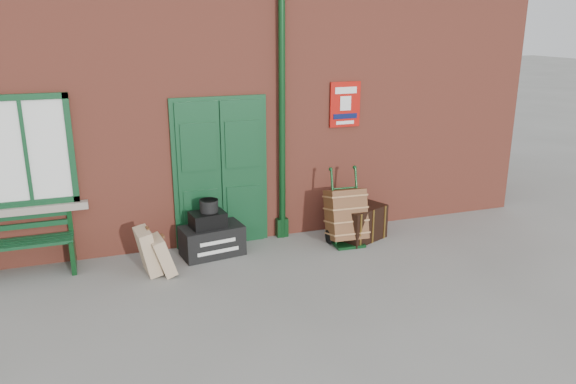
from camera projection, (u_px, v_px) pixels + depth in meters
name	position (u px, v px, depth m)	size (l,w,h in m)	color
ground	(270.00, 280.00, 7.45)	(80.00, 80.00, 0.00)	gray
station_building	(211.00, 87.00, 9.98)	(10.30, 4.30, 4.36)	#A24734
bench	(11.00, 241.00, 7.47)	(1.57, 0.50, 0.97)	#103D1F
houdini_trunk	(212.00, 241.00, 8.19)	(0.88, 0.49, 0.44)	black
strongbox	(208.00, 220.00, 8.08)	(0.49, 0.35, 0.22)	black
hatbox	(209.00, 206.00, 8.06)	(0.26, 0.26, 0.18)	black
suitcase_back	(148.00, 251.00, 7.56)	(0.18, 0.44, 0.62)	tan
suitcase_front	(162.00, 255.00, 7.54)	(0.16, 0.40, 0.53)	tan
porter_trolley	(346.00, 215.00, 8.58)	(0.58, 0.62, 1.14)	#0D3516
dark_trunk	(361.00, 223.00, 8.78)	(0.75, 0.49, 0.54)	black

